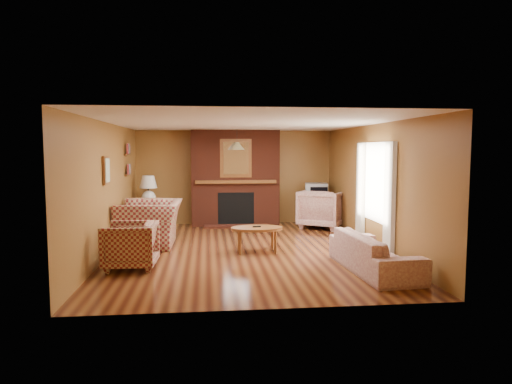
{
  "coord_description": "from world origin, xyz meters",
  "views": [
    {
      "loc": [
        -0.7,
        -8.52,
        1.91
      ],
      "look_at": [
        0.27,
        0.6,
        1.06
      ],
      "focal_mm": 32.0,
      "sensor_mm": 36.0,
      "label": 1
    }
  ],
  "objects": [
    {
      "name": "floral_armchair",
      "position": [
        2.09,
        2.3,
        0.47
      ],
      "size": [
        1.4,
        1.41,
        0.94
      ],
      "primitive_type": "imported",
      "rotation": [
        0.0,
        0.0,
        2.56
      ],
      "color": "beige",
      "rests_on": "floor"
    },
    {
      "name": "plaid_loveseat",
      "position": [
        -1.85,
        0.64,
        0.45
      ],
      "size": [
        1.23,
        1.4,
        0.89
      ],
      "primitive_type": "imported",
      "rotation": [
        0.0,
        0.0,
        -1.6
      ],
      "color": "maroon",
      "rests_on": "floor"
    },
    {
      "name": "pendant_light",
      "position": [
        0.0,
        2.3,
        2.0
      ],
      "size": [
        0.36,
        0.36,
        0.48
      ],
      "color": "black",
      "rests_on": "ceiling"
    },
    {
      "name": "fireplace",
      "position": [
        0.0,
        2.98,
        1.18
      ],
      "size": [
        2.2,
        0.82,
        2.4
      ],
      "color": "#541F12",
      "rests_on": "floor"
    },
    {
      "name": "ceiling",
      "position": [
        0.0,
        0.0,
        2.4
      ],
      "size": [
        6.5,
        6.5,
        0.0
      ],
      "primitive_type": "plane",
      "rotation": [
        3.14,
        0.0,
        0.0
      ],
      "color": "white",
      "rests_on": "wall_back"
    },
    {
      "name": "side_table",
      "position": [
        -2.1,
        2.45,
        0.31
      ],
      "size": [
        0.46,
        0.46,
        0.61
      ],
      "primitive_type": "cube",
      "rotation": [
        0.0,
        0.0,
        -0.01
      ],
      "color": "brown",
      "rests_on": "floor"
    },
    {
      "name": "bookshelf",
      "position": [
        -2.44,
        1.9,
        1.67
      ],
      "size": [
        0.09,
        0.55,
        0.71
      ],
      "color": "brown",
      "rests_on": "wall_left"
    },
    {
      "name": "crt_tv",
      "position": [
        2.05,
        2.79,
        0.81
      ],
      "size": [
        0.64,
        0.64,
        0.51
      ],
      "color": "#9C9EA3",
      "rests_on": "tv_stand"
    },
    {
      "name": "floral_sofa",
      "position": [
        1.9,
        -1.7,
        0.29
      ],
      "size": [
        0.92,
        2.07,
        0.59
      ],
      "primitive_type": "imported",
      "rotation": [
        0.0,
        0.0,
        1.64
      ],
      "color": "beige",
      "rests_on": "floor"
    },
    {
      "name": "plaid_armchair",
      "position": [
        -1.95,
        -1.13,
        0.38
      ],
      "size": [
        0.85,
        0.83,
        0.75
      ],
      "primitive_type": "imported",
      "rotation": [
        0.0,
        0.0,
        -1.6
      ],
      "color": "maroon",
      "rests_on": "floor"
    },
    {
      "name": "tv_stand",
      "position": [
        2.05,
        2.8,
        0.28
      ],
      "size": [
        0.51,
        0.47,
        0.55
      ],
      "primitive_type": "cube",
      "rotation": [
        0.0,
        0.0,
        0.01
      ],
      "color": "black",
      "rests_on": "floor"
    },
    {
      "name": "floor",
      "position": [
        0.0,
        0.0,
        0.0
      ],
      "size": [
        6.5,
        6.5,
        0.0
      ],
      "primitive_type": "plane",
      "color": "#401B0D",
      "rests_on": "ground"
    },
    {
      "name": "wall_front",
      "position": [
        0.0,
        -3.25,
        1.2
      ],
      "size": [
        6.5,
        0.0,
        6.5
      ],
      "primitive_type": "plane",
      "rotation": [
        -1.57,
        0.0,
        0.0
      ],
      "color": "olive",
      "rests_on": "floor"
    },
    {
      "name": "botanical_print",
      "position": [
        -2.47,
        -0.3,
        1.55
      ],
      "size": [
        0.05,
        0.4,
        0.5
      ],
      "color": "brown",
      "rests_on": "wall_left"
    },
    {
      "name": "window_right",
      "position": [
        2.45,
        -0.2,
        1.13
      ],
      "size": [
        0.1,
        1.85,
        2.0
      ],
      "color": "beige",
      "rests_on": "wall_right"
    },
    {
      "name": "wall_left",
      "position": [
        -2.5,
        0.0,
        1.2
      ],
      "size": [
        0.0,
        6.5,
        6.5
      ],
      "primitive_type": "plane",
      "rotation": [
        1.57,
        0.0,
        1.57
      ],
      "color": "olive",
      "rests_on": "floor"
    },
    {
      "name": "wall_back",
      "position": [
        0.0,
        3.25,
        1.2
      ],
      "size": [
        6.5,
        0.0,
        6.5
      ],
      "primitive_type": "plane",
      "rotation": [
        1.57,
        0.0,
        0.0
      ],
      "color": "olive",
      "rests_on": "floor"
    },
    {
      "name": "coffee_table",
      "position": [
        0.2,
        -0.19,
        0.42
      ],
      "size": [
        0.97,
        0.6,
        0.49
      ],
      "color": "brown",
      "rests_on": "floor"
    },
    {
      "name": "wall_right",
      "position": [
        2.5,
        0.0,
        1.2
      ],
      "size": [
        0.0,
        6.5,
        6.5
      ],
      "primitive_type": "plane",
      "rotation": [
        1.57,
        0.0,
        -1.57
      ],
      "color": "olive",
      "rests_on": "floor"
    },
    {
      "name": "table_lamp",
      "position": [
        -2.1,
        2.45,
        1.0
      ],
      "size": [
        0.42,
        0.42,
        0.69
      ],
      "color": "silver",
      "rests_on": "side_table"
    }
  ]
}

